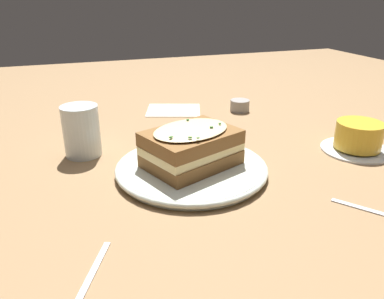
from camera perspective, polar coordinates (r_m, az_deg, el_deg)
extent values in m
plane|color=olive|center=(0.68, 1.93, -3.25)|extent=(2.40, 2.40, 0.00)
cylinder|color=silver|center=(0.66, 0.00, -3.03)|extent=(0.25, 0.25, 0.02)
torus|color=silver|center=(0.66, 0.00, -2.78)|extent=(0.27, 0.27, 0.01)
cube|color=brown|center=(0.65, 0.00, -1.45)|extent=(0.18, 0.16, 0.02)
cube|color=#EFDB93|center=(0.65, 0.00, 0.11)|extent=(0.18, 0.16, 0.01)
cube|color=brown|center=(0.64, 0.00, 1.62)|extent=(0.18, 0.16, 0.02)
ellipsoid|color=beige|center=(0.63, 0.00, 2.93)|extent=(0.17, 0.14, 0.01)
cube|color=#2D6028|center=(0.67, -0.64, 4.56)|extent=(0.01, 0.01, 0.00)
cube|color=#2D6028|center=(0.59, 0.93, 1.78)|extent=(0.00, 0.00, 0.00)
cube|color=#2D6028|center=(0.66, 4.11, 4.10)|extent=(0.00, 0.01, 0.00)
cube|color=#2D6028|center=(0.59, -0.31, 1.86)|extent=(0.01, 0.01, 0.00)
cube|color=#2D6028|center=(0.59, -3.23, 1.91)|extent=(0.01, 0.01, 0.00)
cube|color=#2D6028|center=(0.67, -0.67, 4.56)|extent=(0.01, 0.01, 0.00)
cube|color=#2D6028|center=(0.63, 2.97, 3.43)|extent=(0.01, 0.01, 0.00)
cylinder|color=white|center=(0.83, 23.73, 0.09)|extent=(0.14, 0.14, 0.01)
cylinder|color=gold|center=(0.82, 24.07, 2.03)|extent=(0.09, 0.09, 0.05)
cylinder|color=#381E0F|center=(0.81, 24.30, 3.35)|extent=(0.07, 0.07, 0.00)
torus|color=gold|center=(0.87, 24.05, 3.25)|extent=(0.03, 0.04, 0.04)
cylinder|color=silver|center=(0.75, -16.49, 2.74)|extent=(0.07, 0.07, 0.10)
cube|color=silver|center=(0.62, 25.47, -8.31)|extent=(0.07, 0.09, 0.00)
cube|color=silver|center=(0.46, -15.09, -17.88)|extent=(0.06, 0.11, 0.00)
cube|color=silver|center=(1.02, -2.83, 6.06)|extent=(0.17, 0.16, 0.00)
cylinder|color=gray|center=(1.02, 7.29, 6.66)|extent=(0.05, 0.05, 0.03)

